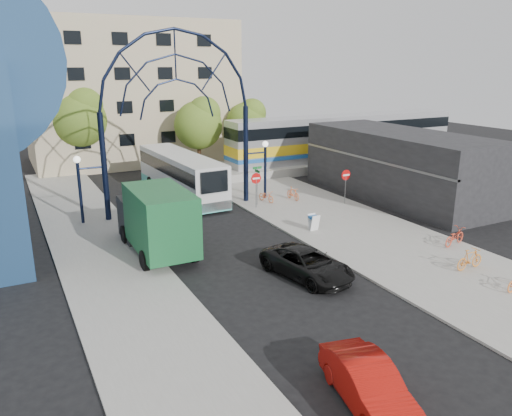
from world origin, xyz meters
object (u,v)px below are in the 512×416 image
city_bus (181,175)px  red_sedan (369,385)px  tree_north_a (200,122)px  tree_north_c (248,121)px  street_name_sign (257,177)px  gateway_arch (176,85)px  black_suv (307,264)px  train_car (345,136)px  tree_north_b (80,116)px  bike_near_b (293,193)px  bike_near_a (266,196)px  green_truck (156,220)px  stop_sign (256,182)px  do_not_enter_sign (346,178)px  bike_far_a (455,237)px  bike_far_b (470,259)px  sandwich_board (314,220)px

city_bus → red_sedan: size_ratio=2.84×
tree_north_a → tree_north_c: bearing=18.4°
street_name_sign → gateway_arch: bearing=164.9°
black_suv → train_car: bearing=38.3°
tree_north_a → tree_north_b: bearing=158.2°
bike_near_b → tree_north_b: bearing=121.8°
city_bus → bike_near_a: bearing=-47.1°
tree_north_a → street_name_sign: bearing=-94.0°
train_car → tree_north_b: 25.27m
city_bus → tree_north_c: bearing=40.7°
green_truck → red_sedan: size_ratio=1.73×
gateway_arch → stop_sign: 8.37m
city_bus → bike_near_b: bearing=-39.2°
stop_sign → bike_near_b: size_ratio=1.63×
do_not_enter_sign → street_name_sign: street_name_sign is taller
do_not_enter_sign → tree_north_a: 16.86m
stop_sign → red_sedan: stop_sign is taller
tree_north_b → bike_near_b: tree_north_b is taller
tree_north_c → bike_far_a: size_ratio=3.46×
city_bus → bike_far_b: 21.80m
do_not_enter_sign → red_sedan: size_ratio=0.58×
train_car → bike_far_a: size_ratio=13.36×
tree_north_a → red_sedan: bearing=-103.3°
stop_sign → bike_near_b: bearing=10.7°
do_not_enter_sign → tree_north_b: 25.09m
stop_sign → do_not_enter_sign: stop_sign is taller
gateway_arch → tree_north_c: (12.12, 13.93, -4.28)m
train_car → bike_far_b: train_car is taller
street_name_sign → red_sedan: street_name_sign is taller
stop_sign → city_bus: 6.76m
bike_far_b → sandwich_board: bearing=21.0°
tree_north_a → bike_far_a: (5.01, -25.72, -3.99)m
do_not_enter_sign → green_truck: bearing=-169.1°
bike_far_a → sandwich_board: bearing=30.1°
tree_north_a → bike_near_b: size_ratio=4.55×
train_car → tree_north_c: bearing=143.0°
red_sedan → city_bus: bearing=94.3°
bike_near_a → bike_far_a: bike_far_a is taller
street_name_sign → city_bus: city_bus is taller
tree_north_b → bike_far_b: (12.96, -32.48, -4.62)m
sandwich_board → stop_sign: bearing=97.6°
sandwich_board → train_car: 21.65m
black_suv → bike_near_b: black_suv is taller
sandwich_board → tree_north_a: bearing=88.5°
tree_north_c → bike_near_a: tree_north_c is taller
bike_near_b → black_suv: bearing=-122.0°
tree_north_c → tree_north_b: bearing=172.9°
stop_sign → bike_near_b: (3.43, 0.65, -1.41)m
tree_north_b → bike_far_a: tree_north_b is taller
gateway_arch → black_suv: 15.67m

